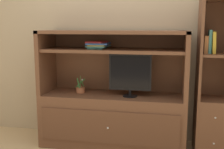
# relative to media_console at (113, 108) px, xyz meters

# --- Properties ---
(painted_rear_wall) EXTENTS (6.00, 0.10, 2.80)m
(painted_rear_wall) POSITION_rel_media_console_xyz_m (0.00, 0.35, 0.94)
(painted_rear_wall) COLOR tan
(painted_rear_wall) RESTS_ON ground_plane
(media_console) EXTENTS (1.72, 0.57, 1.39)m
(media_console) POSITION_rel_media_console_xyz_m (0.00, 0.00, 0.00)
(media_console) COLOR brown
(media_console) RESTS_ON ground_plane
(tv_monitor) EXTENTS (0.49, 0.17, 0.49)m
(tv_monitor) POSITION_rel_media_console_xyz_m (0.21, -0.06, 0.44)
(tv_monitor) COLOR black
(tv_monitor) RESTS_ON media_console
(potted_plant) EXTENTS (0.12, 0.11, 0.21)m
(potted_plant) POSITION_rel_media_console_xyz_m (-0.41, 0.01, 0.21)
(potted_plant) COLOR #B26642
(potted_plant) RESTS_ON media_console
(magazine_stack) EXTENTS (0.27, 0.34, 0.09)m
(magazine_stack) POSITION_rel_media_console_xyz_m (-0.18, -0.00, 0.76)
(magazine_stack) COLOR teal
(magazine_stack) RESTS_ON media_console
(bookshelf_tall) EXTENTS (0.38, 0.41, 1.73)m
(bookshelf_tall) POSITION_rel_media_console_xyz_m (1.15, 0.00, 0.13)
(bookshelf_tall) COLOR brown
(bookshelf_tall) RESTS_ON ground_plane
(upright_book_row) EXTENTS (0.12, 0.18, 0.25)m
(upright_book_row) POSITION_rel_media_console_xyz_m (1.07, -0.00, 0.80)
(upright_book_row) COLOR #A56638
(upright_book_row) RESTS_ON bookshelf_tall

